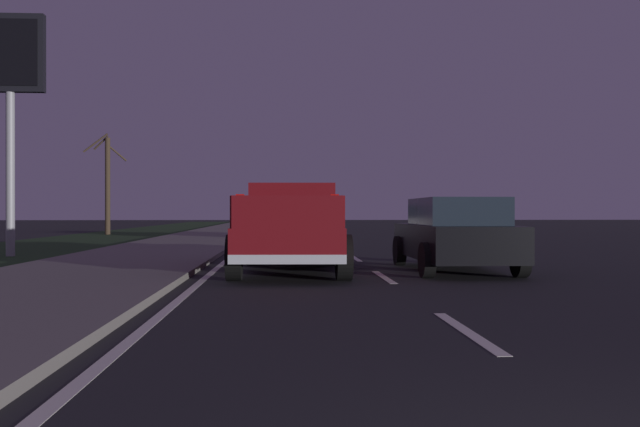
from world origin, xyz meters
TOP-DOWN VIEW (x-y plane):
  - ground at (27.00, 0.00)m, footprint 144.00×144.00m
  - sidewalk_shoulder at (27.00, 5.70)m, footprint 108.00×4.00m
  - grass_verge at (27.00, 10.70)m, footprint 108.00×6.00m
  - lane_markings at (28.82, 2.55)m, footprint 108.00×3.54m
  - pickup_truck at (11.90, 1.74)m, footprint 5.49×2.42m
  - sedan_silver at (27.68, 1.79)m, footprint 4.41×2.04m
  - sedan_black at (11.52, -1.69)m, footprint 4.40×2.03m
  - gas_price_sign at (16.70, 9.61)m, footprint 0.27×1.90m
  - bare_tree_far at (34.33, 11.62)m, footprint 0.69×2.23m

SIDE VIEW (x-z plane):
  - ground at x=27.00m, z-range 0.00..0.00m
  - grass_verge at x=27.00m, z-range 0.00..0.01m
  - lane_markings at x=28.82m, z-range 0.00..0.01m
  - sidewalk_shoulder at x=27.00m, z-range 0.00..0.12m
  - sedan_silver at x=27.68m, z-range 0.01..1.55m
  - sedan_black at x=11.52m, z-range 0.01..1.55m
  - pickup_truck at x=11.90m, z-range -0.02..1.85m
  - bare_tree_far at x=34.33m, z-range 0.06..5.64m
  - gas_price_sign at x=16.70m, z-range 1.71..8.53m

